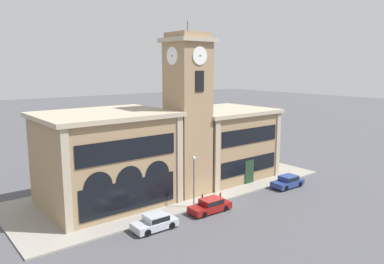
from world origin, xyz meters
TOP-DOWN VIEW (x-y plane):
  - ground_plane at (0.00, 0.00)m, footprint 300.00×300.00m
  - sidewalk_kerb at (0.00, 7.18)m, footprint 38.09×14.37m
  - clock_tower at (-0.00, 4.45)m, footprint 4.72×4.72m
  - town_hall_left_wing at (-8.68, 7.37)m, footprint 13.43×10.63m
  - town_hall_right_wing at (8.05, 7.38)m, footprint 12.18×10.63m
  - parked_car_near at (-8.28, -1.36)m, footprint 4.10×2.00m
  - parked_car_mid at (-1.67, -1.36)m, footprint 4.53×1.90m
  - parked_car_far at (10.84, -1.36)m, footprint 4.25×1.97m
  - street_lamp at (-2.39, 0.39)m, footprint 0.36×0.36m
  - bollard at (-1.12, 0.56)m, footprint 0.18×0.18m
  - fire_hydrant at (1.17, 0.23)m, footprint 0.22×0.22m

SIDE VIEW (x-z plane):
  - ground_plane at x=0.00m, z-range 0.00..0.00m
  - sidewalk_kerb at x=0.00m, z-range 0.00..0.15m
  - fire_hydrant at x=1.17m, z-range 0.13..1.00m
  - bollard at x=-1.12m, z-range 0.14..1.20m
  - parked_car_mid at x=-1.67m, z-range 0.03..1.40m
  - parked_car_near at x=-8.28m, z-range 0.03..1.45m
  - parked_car_far at x=10.84m, z-range 0.03..1.46m
  - street_lamp at x=-2.39m, z-range 1.02..6.40m
  - town_hall_right_wing at x=8.05m, z-range 0.03..9.01m
  - town_hall_left_wing at x=-8.68m, z-range 0.02..9.86m
  - clock_tower at x=0.00m, z-range -0.55..18.73m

